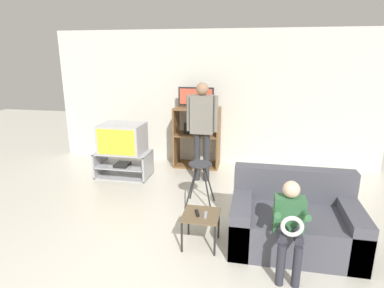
# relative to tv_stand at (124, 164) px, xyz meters

# --- Properties ---
(wall_back) EXTENTS (6.40, 0.06, 2.60)m
(wall_back) POSITION_rel_tv_stand_xyz_m (1.45, 1.11, 1.08)
(wall_back) COLOR silver
(wall_back) RESTS_ON ground_plane
(tv_stand) EXTENTS (0.95, 0.56, 0.45)m
(tv_stand) POSITION_rel_tv_stand_xyz_m (0.00, 0.00, 0.00)
(tv_stand) COLOR #A8A8AD
(tv_stand) RESTS_ON ground_plane
(television_main) EXTENTS (0.75, 0.58, 0.52)m
(television_main) POSITION_rel_tv_stand_xyz_m (0.01, -0.01, 0.49)
(television_main) COLOR #B2B2B7
(television_main) RESTS_ON tv_stand
(media_shelf) EXTENTS (0.87, 0.49, 1.17)m
(media_shelf) POSITION_rel_tv_stand_xyz_m (1.20, 0.79, 0.37)
(media_shelf) COLOR brown
(media_shelf) RESTS_ON ground_plane
(television_flat) EXTENTS (0.67, 0.20, 0.38)m
(television_flat) POSITION_rel_tv_stand_xyz_m (1.18, 0.80, 1.12)
(television_flat) COLOR black
(television_flat) RESTS_ON media_shelf
(folding_stool) EXTENTS (0.40, 0.37, 0.65)m
(folding_stool) POSITION_rel_tv_stand_xyz_m (1.56, -0.88, 0.29)
(folding_stool) COLOR black
(folding_stool) RESTS_ON ground_plane
(snack_table) EXTENTS (0.42, 0.42, 0.39)m
(snack_table) POSITION_rel_tv_stand_xyz_m (1.74, -1.89, 0.12)
(snack_table) COLOR brown
(snack_table) RESTS_ON ground_plane
(remote_control_black) EXTENTS (0.08, 0.15, 0.02)m
(remote_control_black) POSITION_rel_tv_stand_xyz_m (1.69, -1.89, 0.18)
(remote_control_black) COLOR black
(remote_control_black) RESTS_ON snack_table
(remote_control_white) EXTENTS (0.05, 0.15, 0.02)m
(remote_control_white) POSITION_rel_tv_stand_xyz_m (1.80, -1.91, 0.18)
(remote_control_white) COLOR gray
(remote_control_white) RESTS_ON snack_table
(couch) EXTENTS (1.42, 0.90, 0.83)m
(couch) POSITION_rel_tv_stand_xyz_m (2.78, -1.67, 0.06)
(couch) COLOR #4C4C56
(couch) RESTS_ON ground_plane
(person_standing_adult) EXTENTS (0.53, 0.21, 1.70)m
(person_standing_adult) POSITION_rel_tv_stand_xyz_m (1.42, 0.07, 0.81)
(person_standing_adult) COLOR #2D2D33
(person_standing_adult) RESTS_ON ground_plane
(person_seated_child) EXTENTS (0.33, 0.43, 0.96)m
(person_seated_child) POSITION_rel_tv_stand_xyz_m (2.67, -2.19, 0.35)
(person_seated_child) COLOR #2D2D38
(person_seated_child) RESTS_ON ground_plane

